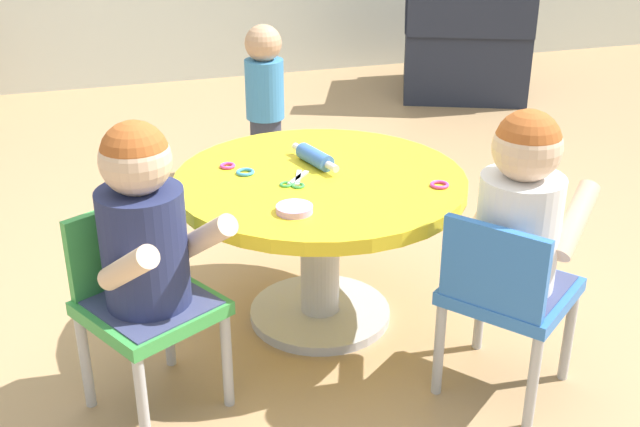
{
  "coord_description": "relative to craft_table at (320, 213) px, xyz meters",
  "views": [
    {
      "loc": [
        -0.64,
        -2.04,
        1.35
      ],
      "look_at": [
        0.0,
        0.0,
        0.36
      ],
      "focal_mm": 44.47,
      "sensor_mm": 36.0,
      "label": 1
    }
  ],
  "objects": [
    {
      "name": "ground_plane",
      "position": [
        0.0,
        0.0,
        -0.36
      ],
      "size": [
        10.0,
        10.0,
        0.0
      ],
      "primitive_type": "plane",
      "color": "tan"
    },
    {
      "name": "craft_table",
      "position": [
        0.0,
        0.0,
        0.0
      ],
      "size": [
        0.86,
        0.86,
        0.48
      ],
      "color": "silver",
      "rests_on": "ground"
    },
    {
      "name": "child_chair_left",
      "position": [
        -0.55,
        -0.26,
        -0.06
      ],
      "size": [
        0.41,
        0.41,
        0.54
      ],
      "color": "#B7B7BC",
      "rests_on": "ground"
    },
    {
      "name": "seated_child_left",
      "position": [
        -0.53,
        -0.29,
        0.17
      ],
      "size": [
        0.4,
        0.43,
        0.51
      ],
      "color": "#3F4772",
      "rests_on": "ground"
    },
    {
      "name": "child_chair_right",
      "position": [
        0.34,
        -0.5,
        -0.06
      ],
      "size": [
        0.42,
        0.42,
        0.54
      ],
      "color": "#B7B7BC",
      "rests_on": "ground"
    },
    {
      "name": "seated_child_right",
      "position": [
        0.37,
        -0.48,
        0.17
      ],
      "size": [
        0.44,
        0.42,
        0.51
      ],
      "color": "#3F4772",
      "rests_on": "ground"
    },
    {
      "name": "armchair_dark",
      "position": [
        1.57,
        2.15,
        -0.05
      ],
      "size": [
        0.93,
        0.94,
        0.85
      ],
      "color": "#232838",
      "rests_on": "ground"
    },
    {
      "name": "toddler_standing",
      "position": [
        0.14,
        1.25,
        -0.0
      ],
      "size": [
        0.17,
        0.17,
        0.67
      ],
      "color": "#33384C",
      "rests_on": "ground"
    },
    {
      "name": "rolling_pin",
      "position": [
        0.01,
        0.09,
        0.14
      ],
      "size": [
        0.09,
        0.23,
        0.05
      ],
      "color": "#3F72CC",
      "rests_on": "craft_table"
    },
    {
      "name": "craft_scissors",
      "position": [
        -0.08,
        -0.02,
        0.12
      ],
      "size": [
        0.12,
        0.14,
        0.01
      ],
      "color": "silver",
      "rests_on": "craft_table"
    },
    {
      "name": "playdough_blob_0",
      "position": [
        -0.14,
        -0.22,
        0.13
      ],
      "size": [
        0.1,
        0.1,
        0.02
      ],
      "primitive_type": "cylinder",
      "color": "#CC99E5",
      "rests_on": "craft_table"
    },
    {
      "name": "cookie_cutter_0",
      "position": [
        0.3,
        -0.17,
        0.12
      ],
      "size": [
        0.05,
        0.05,
        0.01
      ],
      "primitive_type": "torus",
      "color": "#D83FA5",
      "rests_on": "craft_table"
    },
    {
      "name": "cookie_cutter_1",
      "position": [
        -0.2,
        0.08,
        0.12
      ],
      "size": [
        0.05,
        0.05,
        0.01
      ],
      "primitive_type": "torus",
      "color": "#3F99D8",
      "rests_on": "craft_table"
    },
    {
      "name": "cookie_cutter_2",
      "position": [
        -0.24,
        0.15,
        0.12
      ],
      "size": [
        0.05,
        0.05,
        0.01
      ],
      "primitive_type": "torus",
      "color": "#D83FA5",
      "rests_on": "craft_table"
    }
  ]
}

